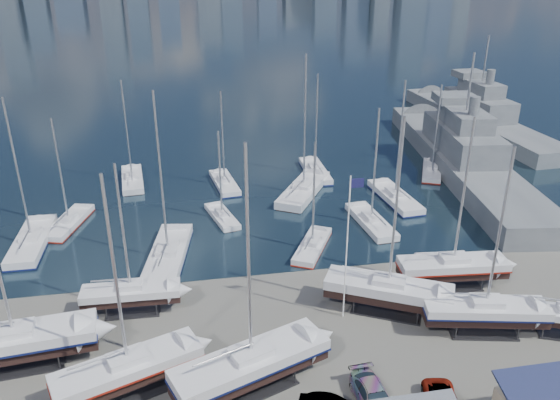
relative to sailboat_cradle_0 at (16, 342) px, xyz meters
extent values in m
plane|color=#605E59|center=(22.27, -0.30, -2.21)|extent=(1400.00, 1400.00, 0.00)
cube|color=#182737|center=(22.27, 309.70, -2.36)|extent=(1400.00, 600.00, 0.40)
cube|color=#2D2D33|center=(0.00, 0.00, -2.13)|extent=(6.66, 3.57, 0.16)
cube|color=black|center=(0.00, 0.00, -0.55)|extent=(11.86, 3.94, 0.93)
cube|color=silver|center=(0.00, 0.00, 0.38)|extent=(11.91, 4.43, 0.93)
cube|color=#0E1646|center=(0.00, 0.00, -0.05)|extent=(12.02, 4.47, 0.19)
cube|color=silver|center=(0.00, 0.00, 1.10)|extent=(3.09, 2.24, 0.50)
cube|color=#2D2D33|center=(8.48, -4.40, -2.13)|extent=(6.21, 4.45, 0.16)
cube|color=black|center=(8.48, -4.40, -0.60)|extent=(10.47, 5.97, 0.82)
cube|color=silver|center=(8.48, -4.40, 0.22)|extent=(10.63, 6.38, 0.82)
cube|color=maroon|center=(8.48, -4.40, -0.16)|extent=(10.73, 6.44, 0.16)
cube|color=silver|center=(8.48, -4.40, 0.88)|extent=(3.02, 2.53, 0.50)
cylinder|color=#B2B2B7|center=(8.48, -4.40, 7.57)|extent=(0.22, 0.22, 13.88)
cube|color=#2D2D33|center=(7.98, 5.56, -2.13)|extent=(4.67, 2.26, 0.16)
cube|color=black|center=(7.98, 5.56, -0.68)|extent=(8.43, 2.26, 0.67)
cube|color=silver|center=(7.98, 5.56, -0.01)|extent=(8.44, 2.61, 0.67)
cube|color=silver|center=(7.98, 5.56, 0.58)|extent=(2.14, 1.47, 0.50)
cylinder|color=#B2B2B7|center=(7.98, 5.56, 5.98)|extent=(0.22, 0.22, 11.30)
cube|color=#2D2D33|center=(16.98, -5.52, -2.13)|extent=(6.93, 4.98, 0.16)
cube|color=black|center=(16.98, -5.52, -0.56)|extent=(11.68, 6.70, 0.92)
cube|color=silver|center=(16.98, -5.52, 0.36)|extent=(11.85, 7.15, 0.92)
cube|color=#0E1646|center=(16.98, -5.52, -0.06)|extent=(11.97, 7.22, 0.18)
cube|color=silver|center=(16.98, -5.52, 1.07)|extent=(3.37, 2.83, 0.50)
cylinder|color=#B2B2B7|center=(16.98, -5.52, 8.56)|extent=(0.22, 0.22, 15.49)
cube|color=#2D2D33|center=(29.88, 1.74, -2.13)|extent=(6.55, 5.22, 0.16)
cube|color=black|center=(29.88, 1.74, -0.58)|extent=(10.79, 7.38, 0.87)
cube|color=silver|center=(29.88, 1.74, 0.29)|extent=(11.00, 7.78, 0.87)
cube|color=silver|center=(29.88, 1.74, 0.97)|extent=(3.25, 2.88, 0.50)
cylinder|color=#B2B2B7|center=(29.88, 1.74, 8.04)|extent=(0.22, 0.22, 14.64)
cube|color=#2D2D33|center=(36.64, -2.43, -2.13)|extent=(5.85, 3.59, 0.16)
cube|color=black|center=(36.64, -2.43, -0.62)|extent=(10.18, 4.39, 0.79)
cube|color=silver|center=(36.64, -2.43, 0.17)|extent=(10.26, 4.80, 0.79)
cube|color=#0E1646|center=(36.64, -2.43, -0.19)|extent=(10.37, 4.85, 0.16)
cube|color=silver|center=(36.64, -2.43, 0.82)|extent=(2.77, 2.15, 0.50)
cylinder|color=#B2B2B7|center=(36.64, -2.43, 7.25)|extent=(0.22, 0.22, 13.37)
cube|color=#2D2D33|center=(37.27, 4.55, -2.13)|extent=(5.74, 3.01, 0.16)
cube|color=black|center=(37.27, 4.55, -0.61)|extent=(10.25, 3.25, 0.81)
cube|color=silver|center=(37.27, 4.55, 0.20)|extent=(10.29, 3.68, 0.81)
cube|color=maroon|center=(37.27, 4.55, -0.18)|extent=(10.39, 3.71, 0.16)
cube|color=silver|center=(37.27, 4.55, 0.85)|extent=(2.66, 1.90, 0.50)
cylinder|color=#B2B2B7|center=(37.27, 4.55, 7.41)|extent=(0.22, 0.22, 13.61)
cube|color=black|center=(-3.55, 20.11, -2.52)|extent=(2.70, 11.25, 0.90)
cube|color=silver|center=(-3.55, 20.11, -1.62)|extent=(3.17, 11.25, 0.90)
cube|color=#0E1646|center=(-3.55, 20.11, -2.04)|extent=(3.20, 11.36, 0.18)
cube|color=silver|center=(-3.55, 20.11, -0.93)|extent=(1.89, 2.81, 0.50)
cylinder|color=#B2B2B7|center=(-3.55, 20.11, 6.41)|extent=(0.22, 0.22, 15.18)
cube|color=black|center=(-0.44, 24.38, -2.45)|extent=(4.41, 9.12, 0.71)
cube|color=silver|center=(-0.44, 24.38, -1.74)|extent=(4.77, 9.22, 0.71)
cube|color=maroon|center=(-0.44, 24.38, -2.06)|extent=(4.82, 9.31, 0.14)
cube|color=silver|center=(-0.44, 24.38, -1.13)|extent=(2.03, 2.54, 0.50)
cylinder|color=#B2B2B7|center=(-0.44, 24.38, 4.61)|extent=(0.22, 0.22, 11.99)
cube|color=black|center=(5.92, 36.95, -2.48)|extent=(3.24, 10.03, 0.79)
cube|color=silver|center=(5.92, 36.95, -1.69)|extent=(3.65, 10.07, 0.79)
cube|color=silver|center=(5.92, 36.95, -1.05)|extent=(1.87, 2.60, 0.50)
cylinder|color=#B2B2B7|center=(5.92, 36.95, 5.36)|extent=(0.22, 0.22, 13.30)
cube|color=black|center=(10.97, 14.33, -2.55)|extent=(4.85, 12.48, 0.97)
cube|color=silver|center=(10.97, 14.33, -1.58)|extent=(5.35, 12.57, 0.97)
cube|color=#0E1646|center=(10.97, 14.33, -2.03)|extent=(5.40, 12.69, 0.19)
cube|color=silver|center=(10.97, 14.33, -0.84)|extent=(2.51, 3.34, 0.50)
cylinder|color=#B2B2B7|center=(10.97, 14.33, 7.12)|extent=(0.22, 0.22, 16.43)
cube|color=black|center=(17.20, 22.97, -2.41)|extent=(3.55, 7.74, 0.60)
cube|color=silver|center=(17.20, 22.97, -1.80)|extent=(3.86, 7.82, 0.60)
cube|color=silver|center=(17.20, 22.97, -1.25)|extent=(1.68, 2.13, 0.50)
cylinder|color=#B2B2B7|center=(17.20, 22.97, 3.58)|extent=(0.22, 0.22, 10.17)
cube|color=black|center=(18.40, 33.46, -2.45)|extent=(3.32, 9.23, 0.72)
cube|color=silver|center=(18.40, 33.46, -1.73)|extent=(3.70, 9.28, 0.72)
cube|color=#0E1646|center=(18.40, 33.46, -2.06)|extent=(3.73, 9.37, 0.14)
cube|color=silver|center=(18.40, 33.46, -1.12)|extent=(1.80, 2.44, 0.50)
cylinder|color=#B2B2B7|center=(18.40, 33.46, 4.72)|extent=(0.22, 0.22, 12.19)
cube|color=black|center=(26.07, 13.84, -2.43)|extent=(5.65, 8.25, 0.66)
cube|color=silver|center=(26.07, 13.84, -1.77)|extent=(5.96, 8.42, 0.66)
cube|color=maroon|center=(26.07, 13.84, -2.07)|extent=(6.02, 8.50, 0.13)
cube|color=silver|center=(26.07, 13.84, -1.18)|extent=(2.21, 2.49, 0.50)
cylinder|color=#B2B2B7|center=(26.07, 13.84, 4.17)|extent=(0.22, 0.22, 11.20)
cube|color=black|center=(28.43, 28.81, -2.57)|extent=(9.02, 12.33, 1.01)
cube|color=silver|center=(28.43, 28.81, -1.56)|extent=(9.48, 12.60, 1.01)
cube|color=silver|center=(28.43, 28.81, -0.81)|extent=(3.43, 3.78, 0.50)
cylinder|color=#B2B2B7|center=(28.43, 28.81, 7.43)|extent=(0.22, 0.22, 16.98)
cube|color=black|center=(31.68, 35.65, -2.48)|extent=(2.46, 9.98, 0.80)
cube|color=silver|center=(31.68, 35.65, -1.69)|extent=(2.88, 9.99, 0.80)
cube|color=#0E1646|center=(31.68, 35.65, -2.05)|extent=(2.91, 10.09, 0.16)
cube|color=silver|center=(31.68, 35.65, -1.04)|extent=(1.70, 2.50, 0.50)
cylinder|color=#B2B2B7|center=(31.68, 35.65, 5.44)|extent=(0.22, 0.22, 13.45)
cube|color=black|center=(34.14, 18.34, -2.47)|extent=(3.09, 9.79, 0.77)
cube|color=silver|center=(34.14, 18.34, -1.70)|extent=(3.50, 9.82, 0.77)
cube|color=silver|center=(34.14, 18.34, -1.07)|extent=(1.81, 2.53, 0.50)
cylinder|color=#B2B2B7|center=(34.14, 18.34, 5.18)|extent=(0.22, 0.22, 13.00)
cube|color=black|center=(39.49, 24.58, -2.51)|extent=(3.43, 10.88, 0.86)
cube|color=silver|center=(39.49, 24.58, -1.65)|extent=(3.88, 10.92, 0.86)
cube|color=#0E1646|center=(39.49, 24.58, -2.04)|extent=(3.92, 11.03, 0.17)
cube|color=silver|center=(39.49, 24.58, -0.97)|extent=(2.02, 2.82, 0.50)
cylinder|color=#B2B2B7|center=(39.49, 24.58, 6.00)|extent=(0.22, 0.22, 14.45)
cube|color=black|center=(48.35, 32.90, -2.45)|extent=(5.73, 8.98, 0.71)
cube|color=silver|center=(48.35, 32.90, -1.74)|extent=(6.07, 9.14, 0.71)
cube|color=maroon|center=(48.35, 32.90, -2.06)|extent=(6.13, 9.23, 0.14)
cube|color=silver|center=(48.35, 32.90, -1.13)|extent=(2.31, 2.66, 0.50)
cylinder|color=#B2B2B7|center=(48.35, 32.90, 4.65)|extent=(0.22, 0.22, 12.05)
cube|color=slate|center=(53.29, 34.32, -1.70)|extent=(15.22, 51.81, 4.61)
cube|color=slate|center=(53.29, 34.32, 2.40)|extent=(8.97, 18.64, 3.60)
cube|color=slate|center=(53.29, 34.32, 5.40)|extent=(6.29, 10.82, 2.40)
cube|color=slate|center=(54.00, 39.39, 7.10)|extent=(6.39, 5.86, 1.20)
cylinder|color=#B2B2B7|center=(53.29, 34.32, 10.60)|extent=(0.30, 0.30, 8.00)
cube|color=slate|center=(66.67, 53.90, -1.76)|extent=(9.05, 45.28, 4.05)
cube|color=slate|center=(66.67, 53.90, 2.07)|extent=(6.41, 15.98, 3.60)
cube|color=slate|center=(66.67, 53.90, 5.07)|extent=(4.69, 9.17, 2.40)
cube|color=slate|center=(66.48, 58.40, 6.77)|extent=(5.22, 4.71, 1.20)
cylinder|color=#B2B2B7|center=(66.67, 53.90, 10.27)|extent=(0.30, 0.30, 8.00)
imported|color=gray|center=(25.04, -8.73, -1.44)|extent=(2.56, 5.48, 1.55)
cylinder|color=white|center=(25.91, 1.69, 4.32)|extent=(0.12, 0.12, 13.07)
cube|color=#151541|center=(26.45, 1.69, 10.20)|extent=(1.09, 0.05, 0.76)
camera|label=1|loc=(13.54, -35.93, 26.02)|focal=35.00mm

